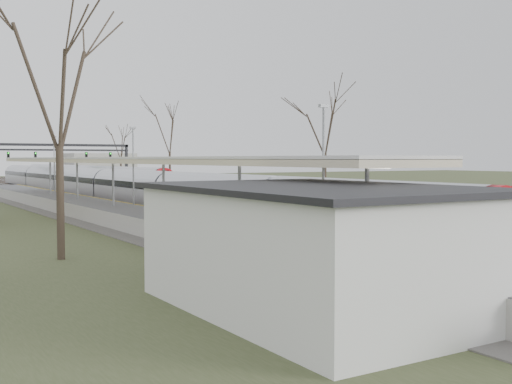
{
  "coord_description": "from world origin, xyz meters",
  "views": [
    {
      "loc": [
        -22.55,
        -5.33,
        4.02
      ],
      "look_at": [
        -2.34,
        27.6,
        2.0
      ],
      "focal_mm": 45.0,
      "sensor_mm": 36.0,
      "label": 1
    }
  ],
  "objects": [
    {
      "name": "track_bed",
      "position": [
        0.26,
        55.0,
        0.06
      ],
      "size": [
        24.0,
        160.0,
        0.22
      ],
      "color": "#474442",
      "rests_on": "ground"
    },
    {
      "name": "platform",
      "position": [
        -9.05,
        37.5,
        0.5
      ],
      "size": [
        3.5,
        69.0,
        1.0
      ],
      "primitive_type": "cube",
      "color": "#9E9B93",
      "rests_on": "ground"
    },
    {
      "name": "canopy",
      "position": [
        -9.05,
        32.99,
        3.93
      ],
      "size": [
        4.1,
        50.0,
        3.11
      ],
      "color": "slate",
      "rests_on": "platform"
    },
    {
      "name": "station_building",
      "position": [
        -12.5,
        8.0,
        1.6
      ],
      "size": [
        6.0,
        9.0,
        3.2
      ],
      "primitive_type": "cube",
      "color": "silver",
      "rests_on": "ground"
    },
    {
      "name": "signal_gantry",
      "position": [
        0.29,
        84.99,
        4.91
      ],
      "size": [
        21.0,
        0.59,
        6.08
      ],
      "color": "black",
      "rests_on": "ground"
    },
    {
      "name": "tree_west_near",
      "position": [
        -16.0,
        20.0,
        7.29
      ],
      "size": [
        5.0,
        5.0,
        10.3
      ],
      "color": "#2D231C",
      "rests_on": "ground"
    },
    {
      "name": "tree_east_far",
      "position": [
        14.0,
        42.0,
        7.29
      ],
      "size": [
        5.0,
        5.0,
        10.3
      ],
      "color": "#2D231C",
      "rests_on": "ground"
    },
    {
      "name": "train_near",
      "position": [
        -2.5,
        54.75,
        1.48
      ],
      "size": [
        2.62,
        90.21,
        3.05
      ],
      "color": "#B2B5BD",
      "rests_on": "ground"
    },
    {
      "name": "train_far",
      "position": [
        4.5,
        87.03,
        1.48
      ],
      "size": [
        2.62,
        60.21,
        3.05
      ],
      "color": "#B2B5BD",
      "rests_on": "ground"
    },
    {
      "name": "passenger",
      "position": [
        -8.93,
        6.11,
        1.91
      ],
      "size": [
        0.56,
        0.74,
        1.82
      ],
      "primitive_type": "imported",
      "rotation": [
        0.0,
        0.0,
        1.78
      ],
      "color": "#324862",
      "rests_on": "platform"
    }
  ]
}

